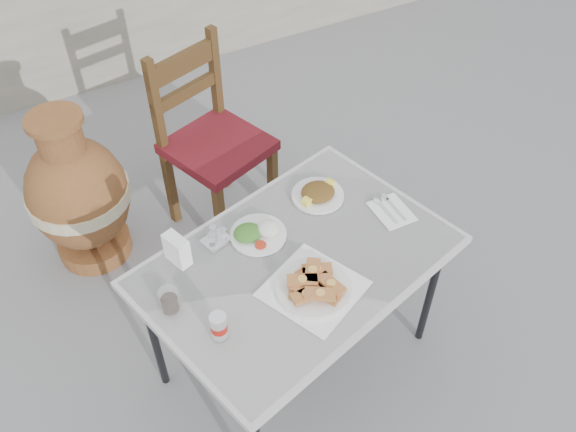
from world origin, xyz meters
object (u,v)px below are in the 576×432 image
cafe_table (298,267)px  napkin_holder (177,250)px  terracotta_urn (79,195)px  salad_rice_plate (258,232)px  chair (211,140)px  soda_can (219,326)px  cola_glass (169,301)px  condiment_caddy (216,237)px  pide_plate (314,284)px  salad_chopped_plate (318,193)px

cafe_table → napkin_holder: bearing=152.9°
napkin_holder → terracotta_urn: terracotta_urn is taller
salad_rice_plate → chair: bearing=79.6°
soda_can → salad_rice_plate: bearing=47.6°
cola_glass → condiment_caddy: bearing=38.5°
soda_can → terracotta_urn: bearing=99.8°
pide_plate → salad_rice_plate: 0.32m
cafe_table → soda_can: size_ratio=12.55×
salad_rice_plate → soda_can: soda_can is taller
cafe_table → pide_plate: 0.17m
cola_glass → chair: (0.55, 0.96, -0.21)m
pide_plate → napkin_holder: 0.49m
pide_plate → terracotta_urn: bearing=115.5°
cola_glass → terracotta_urn: 1.08m
napkin_holder → terracotta_urn: size_ratio=0.14×
napkin_holder → chair: (0.45, 0.78, -0.23)m
cafe_table → chair: 0.98m
cola_glass → salad_rice_plate: bearing=21.3°
salad_chopped_plate → chair: chair is taller
cola_glass → napkin_holder: bearing=61.2°
soda_can → napkin_holder: napkin_holder is taller
cafe_table → salad_rice_plate: salad_rice_plate is taller
cafe_table → napkin_holder: (-0.38, 0.19, 0.11)m
soda_can → salad_chopped_plate: bearing=33.9°
cola_glass → chair: chair is taller
chair → terracotta_urn: 0.67m
napkin_holder → terracotta_urn: (-0.21, 0.84, -0.34)m
condiment_caddy → chair: bearing=68.8°
soda_can → chair: (0.45, 1.14, -0.22)m
soda_can → napkin_holder: size_ratio=0.85×
pide_plate → cola_glass: size_ratio=4.31×
cafe_table → napkin_holder: size_ratio=10.64×
cafe_table → soda_can: soda_can is taller
pide_plate → salad_chopped_plate: pide_plate is taller
chair → terracotta_urn: bearing=155.2°
cafe_table → chair: size_ratio=1.29×
soda_can → napkin_holder: (-0.00, 0.36, 0.01)m
soda_can → condiment_caddy: bearing=67.6°
salad_rice_plate → condiment_caddy: condiment_caddy is taller
pide_plate → soda_can: bearing=-177.3°
cafe_table → salad_chopped_plate: (0.23, 0.24, 0.06)m
cafe_table → condiment_caddy: bearing=136.3°
cafe_table → condiment_caddy: condiment_caddy is taller
salad_chopped_plate → pide_plate: bearing=-122.4°
cafe_table → terracotta_urn: 1.21m
salad_rice_plate → napkin_holder: (-0.30, 0.03, 0.04)m
salad_rice_plate → salad_chopped_plate: (0.30, 0.08, -0.00)m
pide_plate → salad_chopped_plate: 0.46m
salad_rice_plate → terracotta_urn: 1.05m
condiment_caddy → terracotta_urn: 0.95m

